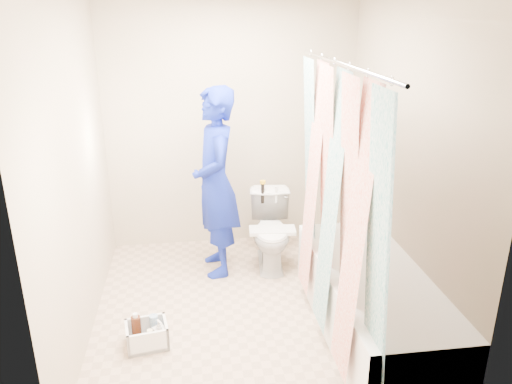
{
  "coord_description": "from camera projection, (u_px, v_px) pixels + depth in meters",
  "views": [
    {
      "loc": [
        -0.41,
        -3.41,
        2.26
      ],
      "look_at": [
        0.11,
        0.35,
        0.86
      ],
      "focal_mm": 35.0,
      "sensor_mm": 36.0,
      "label": 1
    }
  ],
  "objects": [
    {
      "name": "floor",
      "position": [
        249.0,
        308.0,
        4.0
      ],
      "size": [
        2.6,
        2.6,
        0.0
      ],
      "primitive_type": "plane",
      "color": "tan",
      "rests_on": "ground"
    },
    {
      "name": "wall_back",
      "position": [
        232.0,
        126.0,
        4.8
      ],
      "size": [
        2.4,
        0.02,
        2.4
      ],
      "primitive_type": "cube",
      "color": "#B9A38E",
      "rests_on": "ground"
    },
    {
      "name": "wall_front",
      "position": [
        281.0,
        245.0,
        2.38
      ],
      "size": [
        2.4,
        0.02,
        2.4
      ],
      "primitive_type": "cube",
      "color": "#B9A38E",
      "rests_on": "ground"
    },
    {
      "name": "wall_left",
      "position": [
        75.0,
        173.0,
        3.44
      ],
      "size": [
        0.02,
        2.6,
        2.4
      ],
      "primitive_type": "cube",
      "color": "#B9A38E",
      "rests_on": "ground"
    },
    {
      "name": "wall_right",
      "position": [
        406.0,
        159.0,
        3.74
      ],
      "size": [
        0.02,
        2.6,
        2.4
      ],
      "primitive_type": "cube",
      "color": "#B9A38E",
      "rests_on": "ground"
    },
    {
      "name": "bathtub",
      "position": [
        372.0,
        300.0,
        3.63
      ],
      "size": [
        0.7,
        1.75,
        0.5
      ],
      "color": "white",
      "rests_on": "ground"
    },
    {
      "name": "curtain_rod",
      "position": [
        342.0,
        64.0,
        3.0
      ],
      "size": [
        0.02,
        1.9,
        0.02
      ],
      "primitive_type": "cylinder",
      "rotation": [
        1.57,
        0.0,
        0.0
      ],
      "color": "silver",
      "rests_on": "wall_back"
    },
    {
      "name": "shower_curtain",
      "position": [
        333.0,
        207.0,
        3.32
      ],
      "size": [
        0.06,
        1.75,
        1.8
      ],
      "primitive_type": "cube",
      "color": "white",
      "rests_on": "curtain_rod"
    },
    {
      "name": "toilet",
      "position": [
        271.0,
        231.0,
        4.59
      ],
      "size": [
        0.44,
        0.69,
        0.67
      ],
      "primitive_type": "imported",
      "rotation": [
        0.0,
        0.0,
        -0.09
      ],
      "color": "white",
      "rests_on": "ground"
    },
    {
      "name": "tank_lid",
      "position": [
        272.0,
        230.0,
        4.47
      ],
      "size": [
        0.43,
        0.22,
        0.03
      ],
      "primitive_type": "cube",
      "rotation": [
        0.0,
        0.0,
        -0.09
      ],
      "color": "silver",
      "rests_on": "toilet"
    },
    {
      "name": "tank_internals",
      "position": [
        266.0,
        191.0,
        4.64
      ],
      "size": [
        0.16,
        0.05,
        0.22
      ],
      "color": "black",
      "rests_on": "toilet"
    },
    {
      "name": "plumber",
      "position": [
        216.0,
        183.0,
        4.33
      ],
      "size": [
        0.46,
        0.65,
        1.67
      ],
      "primitive_type": "imported",
      "rotation": [
        0.0,
        0.0,
        -1.47
      ],
      "color": "#101CA5",
      "rests_on": "ground"
    },
    {
      "name": "cleaning_caddy",
      "position": [
        148.0,
        335.0,
        3.54
      ],
      "size": [
        0.32,
        0.27,
        0.22
      ],
      "rotation": [
        0.0,
        0.0,
        0.16
      ],
      "color": "white",
      "rests_on": "ground"
    }
  ]
}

